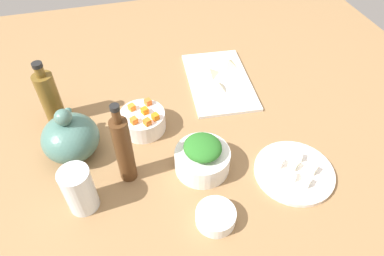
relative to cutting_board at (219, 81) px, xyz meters
The scene contains 26 objects.
tabletop 29.23cm from the cutting_board, 146.08° to the left, with size 190.00×190.00×3.00cm, color olive.
cutting_board is the anchor object (origin of this frame).
plate_tofu 43.80cm from the cutting_board, behind, with size 21.44×21.44×1.20cm, color white.
bowl_greens 38.72cm from the cutting_board, 154.59° to the left, with size 14.86×14.86×6.38cm, color white.
bowl_carrots 33.31cm from the cutting_board, 118.00° to the left, with size 13.61×13.61×5.90cm, color white.
bowl_small_side 54.20cm from the cutting_board, 161.01° to the left, with size 9.73×9.73×3.54cm, color white.
teapot 53.94cm from the cutting_board, 112.02° to the left, with size 17.69×15.53×16.01cm.
bottle_0 55.68cm from the cutting_board, 94.39° to the left, with size 5.85×5.85×20.75cm.
bottle_1 49.54cm from the cutting_board, 132.03° to the left, with size 4.46×4.46×25.31cm.
drinking_glass_0 61.79cm from the cutting_board, 128.77° to the left, with size 7.45×7.45×12.95cm, color white.
carrot_cube_0 32.86cm from the cutting_board, 118.57° to the left, with size 1.80×1.80×1.80cm, color orange.
carrot_cube_1 32.50cm from the cutting_board, 126.02° to the left, with size 1.80×1.80×1.80cm, color orange.
carrot_cube_2 29.92cm from the cutting_board, 113.90° to the left, with size 1.80×1.80×1.80cm, color orange.
carrot_cube_3 35.47cm from the cutting_board, 125.56° to the left, with size 1.80×1.80×1.80cm, color orange.
carrot_cube_4 34.91cm from the cutting_board, 112.16° to the left, with size 1.80×1.80×1.80cm, color orange.
carrot_cube_5 37.59cm from the cutting_board, 120.37° to the left, with size 1.80×1.80×1.80cm, color orange.
chopped_greens_mound 39.44cm from the cutting_board, 154.59° to the left, with size 10.18×9.89×4.15cm, color #286D24.
tofu_cube_0 45.69cm from the cutting_board, behind, with size 2.20×2.20×2.20cm, color #F1DFCB.
tofu_cube_1 40.99cm from the cutting_board, 166.28° to the right, with size 2.20×2.20×2.20cm, color white.
tofu_cube_2 42.79cm from the cutting_board, behind, with size 2.20×2.20×2.20cm, color white.
tofu_cube_3 46.14cm from the cutting_board, 165.70° to the right, with size 2.20×2.20×2.20cm, color white.
tofu_cube_4 48.64cm from the cutting_board, behind, with size 2.20×2.20×2.20cm, color white.
tofu_cube_5 40.56cm from the cutting_board, behind, with size 2.20×2.20×2.20cm, color white.
dumpling_0 5.76cm from the cutting_board, 157.57° to the left, with size 4.97×4.92×3.20cm, color beige.
dumpling_1 5.14cm from the cutting_board, 30.14° to the left, with size 5.86×5.70×2.57cm, color beige.
dumpling_2 9.29cm from the cutting_board, 40.39° to the right, with size 5.74×5.28×2.81cm, color beige.
Camera 1 is at (-66.08, 17.63, 78.02)cm, focal length 32.01 mm.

